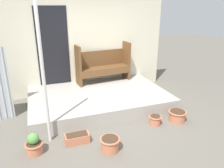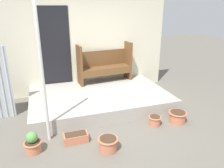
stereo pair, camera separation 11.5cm
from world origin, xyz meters
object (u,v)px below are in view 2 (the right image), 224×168
object	(u,v)px
flower_pot_left	(33,143)
planter_box_rect	(76,138)
support_post	(43,77)
flower_pot_middle	(108,144)
flower_pot_far_right	(177,116)
bench	(105,63)
flower_pot_right	(155,120)

from	to	relation	value
flower_pot_left	planter_box_rect	bearing A→B (deg)	5.38
support_post	flower_pot_middle	size ratio (longest dim) A/B	6.87
support_post	flower_pot_left	bearing A→B (deg)	-132.80
flower_pot_far_right	planter_box_rect	bearing A→B (deg)	-178.90
flower_pot_middle	flower_pot_far_right	world-z (taller)	flower_pot_middle
bench	flower_pot_middle	xyz separation A→B (m)	(-0.72, -2.62, -0.69)
flower_pot_middle	planter_box_rect	bearing A→B (deg)	138.96
planter_box_rect	bench	bearing A→B (deg)	61.35
planter_box_rect	flower_pot_far_right	bearing A→B (deg)	1.10
support_post	flower_pot_left	size ratio (longest dim) A/B	6.38
support_post	flower_pot_far_right	world-z (taller)	support_post
bench	flower_pot_middle	size ratio (longest dim) A/B	4.32
bench	flower_pot_middle	distance (m)	2.80
bench	flower_pot_far_right	xyz separation A→B (m)	(0.95, -2.16, -0.70)
bench	flower_pot_right	distance (m)	2.28
bench	flower_pot_right	xyz separation A→B (m)	(0.44, -2.12, -0.71)
bench	planter_box_rect	size ratio (longest dim) A/B	3.53
support_post	bench	world-z (taller)	support_post
bench	flower_pot_far_right	distance (m)	2.46
bench	planter_box_rect	bearing A→B (deg)	-124.13
flower_pot_middle	planter_box_rect	size ratio (longest dim) A/B	0.82
flower_pot_left	flower_pot_right	size ratio (longest dim) A/B	1.42
flower_pot_left	flower_pot_far_right	xyz separation A→B (m)	(2.88, 0.11, -0.04)
flower_pot_far_right	planter_box_rect	distance (m)	2.15
bench	flower_pot_right	size ratio (longest dim) A/B	5.69
flower_pot_right	flower_pot_far_right	bearing A→B (deg)	-3.65
flower_pot_far_right	planter_box_rect	world-z (taller)	flower_pot_far_right
flower_pot_right	planter_box_rect	bearing A→B (deg)	-177.41
support_post	flower_pot_left	world-z (taller)	support_post
flower_pot_far_right	flower_pot_right	bearing A→B (deg)	176.35
support_post	bench	distance (m)	2.60
support_post	flower_pot_left	xyz separation A→B (m)	(-0.27, -0.30, -1.04)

